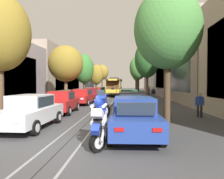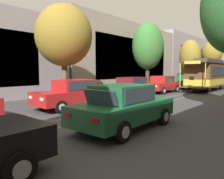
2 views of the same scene
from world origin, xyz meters
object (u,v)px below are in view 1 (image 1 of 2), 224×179
Objects in this scene: street_tree_kerb_left_second at (66,64)px; fire_hydrant at (33,109)px; street_tree_kerb_left_near at (0,33)px; motorcycle_with_rider at (100,118)px; street_tree_kerb_left_mid at (84,69)px; street_tree_kerb_right_fourth at (136,72)px; parked_car_red_second_left at (61,102)px; pedestrian_on_left_pavement at (200,104)px; parked_car_red_fifth_left at (96,92)px; parked_car_green_mid_right at (129,98)px; street_tree_kerb_right_near at (168,29)px; cable_car_trolley at (115,87)px; street_tree_kerb_right_mid at (138,68)px; parked_car_blue_near_right at (133,117)px; parked_car_black_second_right at (131,104)px; pedestrian_on_right_pavement at (149,91)px; pedestrian_crossing_far at (153,93)px; street_tree_kerb_right_second at (147,60)px; street_tree_kerb_left_far at (102,72)px; parked_car_maroon_fourth_left at (91,94)px; parked_car_red_mid_left at (82,97)px; parked_car_green_sixth_left at (101,91)px; street_tree_kerb_left_fourth at (96,75)px.

fire_hydrant is at bearing -87.46° from street_tree_kerb_left_second.
motorcycle_with_rider is (5.79, -3.77, -3.79)m from street_tree_kerb_left_near.
fire_hydrant is at bearing -88.13° from street_tree_kerb_left_mid.
street_tree_kerb_left_mid is 20.73m from street_tree_kerb_right_fourth.
parked_car_red_second_left is 9.42m from pedestrian_on_left_pavement.
parked_car_red_fifth_left is 10.68m from street_tree_kerb_left_second.
parked_car_green_mid_right is 0.60× the size of street_tree_kerb_right_near.
pedestrian_on_left_pavement is at bearing -74.31° from cable_car_trolley.
street_tree_kerb_right_mid is at bearing 70.42° from fire_hydrant.
street_tree_kerb_right_fourth is 4.94× the size of pedestrian_on_left_pavement.
parked_car_red_fifth_left is at bearing 84.68° from street_tree_kerb_left_near.
fire_hydrant is (-5.29, 6.42, -0.57)m from motorcycle_with_rider.
parked_car_blue_near_right is at bearing -131.36° from pedestrian_on_left_pavement.
parked_car_black_second_right is (4.97, -18.13, 0.00)m from parked_car_red_fifth_left.
parked_car_green_mid_right is 32.12m from street_tree_kerb_right_fourth.
pedestrian_on_right_pavement is (4.53, 26.40, -0.07)m from motorcycle_with_rider.
street_tree_kerb_right_near is 1.03× the size of street_tree_kerb_right_mid.
cable_car_trolley is (-2.39, 28.82, 0.86)m from parked_car_blue_near_right.
pedestrian_crossing_far is at bearing -91.62° from pedestrian_on_right_pavement.
street_tree_kerb_left_near is 25.18m from pedestrian_on_right_pavement.
parked_car_blue_near_right is 0.60× the size of street_tree_kerb_right_second.
street_tree_kerb_left_far is 41.82m from pedestrian_on_left_pavement.
street_tree_kerb_left_far reaches higher than parked_car_blue_near_right.
parked_car_red_second_left is 5.12m from parked_car_black_second_right.
pedestrian_crossing_far is at bearing -1.70° from parked_car_maroon_fourth_left.
street_tree_kerb_right_second is (9.28, -7.75, 0.49)m from street_tree_kerb_left_mid.
pedestrian_on_right_pavement is at bearing 63.82° from fire_hydrant.
pedestrian_crossing_far reaches higher than parked_car_red_second_left.
parked_car_red_mid_left is 11.19m from street_tree_kerb_left_near.
parked_car_green_sixth_left is at bearing 152.27° from pedestrian_on_right_pavement.
parked_car_maroon_fourth_left is 5.27× the size of fire_hydrant.
street_tree_kerb_left_mid is (-7.03, 13.23, 3.76)m from parked_car_green_mid_right.
street_tree_kerb_left_second is 0.89× the size of street_tree_kerb_right_mid.
street_tree_kerb_left_far is 1.03× the size of street_tree_kerb_right_mid.
street_tree_kerb_right_second is at bearing 100.44° from pedestrian_on_left_pavement.
parked_car_black_second_right is at bearing 90.00° from parked_car_blue_near_right.
parked_car_red_second_left is 28.56m from street_tree_kerb_left_fourth.
street_tree_kerb_left_far is 40.50m from fire_hydrant.
street_tree_kerb_left_fourth is at bearing 105.23° from street_tree_kerb_right_near.
street_tree_kerb_left_fourth is 20.31m from street_tree_kerb_right_second.
pedestrian_crossing_far is at bearing -63.17° from cable_car_trolley.
motorcycle_with_rider is at bearing -81.27° from parked_car_red_fifth_left.
fire_hydrant is at bearing -116.18° from pedestrian_on_right_pavement.
street_tree_kerb_right_mid is at bearing 24.16° from street_tree_kerb_left_mid.
parked_car_red_fifth_left is 21.08m from street_tree_kerb_right_fourth.
street_tree_kerb_right_near is (6.93, -3.19, 4.26)m from parked_car_red_second_left.
street_tree_kerb_right_near reaches higher than parked_car_blue_near_right.
parked_car_green_sixth_left and parked_car_green_mid_right have the same top height.
street_tree_kerb_right_mid is 4.33× the size of pedestrian_on_right_pavement.
parked_car_maroon_fourth_left is 17.00m from street_tree_kerb_left_fourth.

